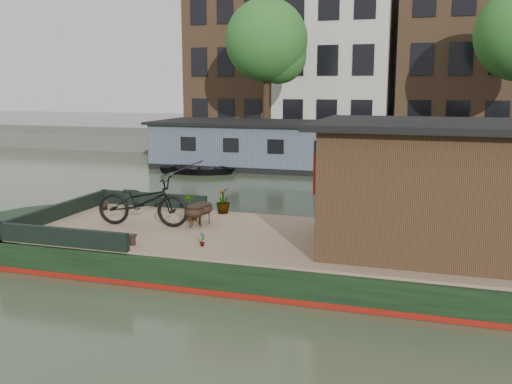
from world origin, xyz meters
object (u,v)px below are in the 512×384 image
(bicycle, at_px, (143,201))
(brazier_rear, at_px, (194,216))
(dinghy, at_px, (199,165))
(cabin, at_px, (422,185))
(brazier_front, at_px, (203,213))

(bicycle, bearing_deg, brazier_rear, -85.57)
(bicycle, height_order, dinghy, bicycle)
(cabin, height_order, bicycle, cabin)
(cabin, height_order, brazier_front, cabin)
(cabin, xyz_separation_m, brazier_rear, (-4.77, 0.22, -0.99))
(cabin, xyz_separation_m, brazier_front, (-4.71, 0.57, -0.99))
(cabin, xyz_separation_m, bicycle, (-5.90, -0.00, -0.68))
(cabin, bearing_deg, brazier_rear, 177.32)
(brazier_rear, xyz_separation_m, dinghy, (-4.68, 11.17, -0.55))
(dinghy, bearing_deg, bicycle, -166.61)
(bicycle, relative_size, brazier_rear, 4.44)
(brazier_front, bearing_deg, brazier_rear, -99.40)
(cabin, height_order, dinghy, cabin)
(bicycle, distance_m, brazier_rear, 1.19)
(cabin, height_order, brazier_rear, cabin)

